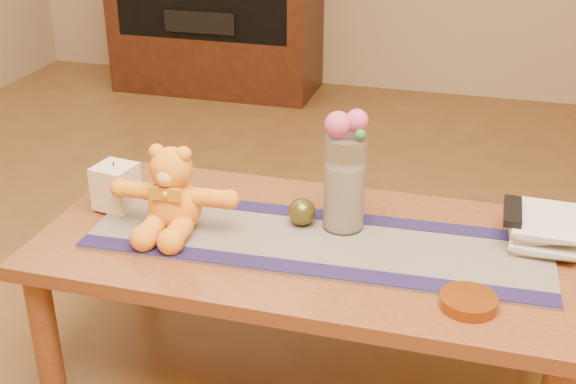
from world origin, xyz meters
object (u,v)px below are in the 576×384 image
(book_bottom, at_px, (509,235))
(glass_vase, at_px, (344,183))
(bronze_ball, at_px, (302,212))
(pillar_candle, at_px, (116,186))
(teddy_bear, at_px, (173,189))
(amber_dish, at_px, (468,302))
(tv_remote, at_px, (513,211))

(book_bottom, bearing_deg, glass_vase, -173.82)
(bronze_ball, bearing_deg, pillar_candle, -175.98)
(teddy_bear, height_order, pillar_candle, teddy_bear)
(glass_vase, bearing_deg, amber_dish, -39.03)
(teddy_bear, xyz_separation_m, tv_remote, (0.87, 0.19, -0.03))
(pillar_candle, xyz_separation_m, glass_vase, (0.64, 0.05, 0.07))
(teddy_bear, relative_size, pillar_candle, 2.65)
(teddy_bear, xyz_separation_m, book_bottom, (0.87, 0.20, -0.11))
(bronze_ball, relative_size, book_bottom, 0.34)
(book_bottom, distance_m, amber_dish, 0.37)
(tv_remote, height_order, amber_dish, tv_remote)
(amber_dish, bearing_deg, bronze_ball, 149.91)
(amber_dish, bearing_deg, glass_vase, 140.97)
(pillar_candle, height_order, bronze_ball, pillar_candle)
(bronze_ball, xyz_separation_m, tv_remote, (0.54, 0.08, 0.04))
(bronze_ball, distance_m, book_bottom, 0.55)
(glass_vase, distance_m, tv_remote, 0.44)
(pillar_candle, relative_size, book_bottom, 0.56)
(tv_remote, distance_m, amber_dish, 0.36)
(glass_vase, height_order, bronze_ball, glass_vase)
(tv_remote, bearing_deg, book_bottom, 90.00)
(glass_vase, height_order, amber_dish, glass_vase)
(amber_dish, bearing_deg, teddy_bear, 168.49)
(book_bottom, distance_m, tv_remote, 0.08)
(pillar_candle, relative_size, bronze_ball, 1.66)
(teddy_bear, xyz_separation_m, glass_vase, (0.43, 0.12, 0.02))
(bronze_ball, xyz_separation_m, book_bottom, (0.54, 0.09, -0.04))
(pillar_candle, distance_m, book_bottom, 1.09)
(teddy_bear, distance_m, book_bottom, 0.90)
(glass_vase, relative_size, amber_dish, 1.98)
(bronze_ball, relative_size, tv_remote, 0.47)
(tv_remote, bearing_deg, teddy_bear, -168.16)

